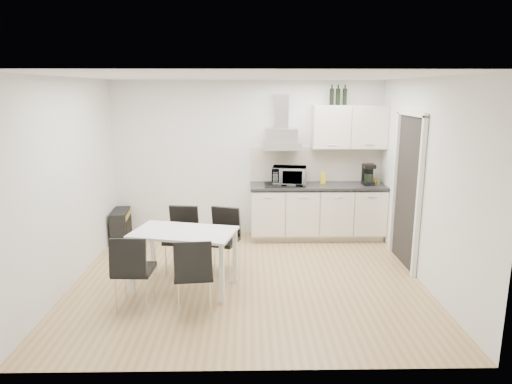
% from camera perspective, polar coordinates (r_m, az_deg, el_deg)
% --- Properties ---
extents(ground, '(4.50, 4.50, 0.00)m').
position_cam_1_polar(ground, '(6.12, -1.00, -10.85)').
color(ground, tan).
rests_on(ground, ground).
extents(wall_back, '(4.50, 0.10, 2.60)m').
position_cam_1_polar(wall_back, '(7.70, -1.04, 4.14)').
color(wall_back, silver).
rests_on(wall_back, ground).
extents(wall_front, '(4.50, 0.10, 2.60)m').
position_cam_1_polar(wall_front, '(3.79, -1.06, -4.90)').
color(wall_front, silver).
rests_on(wall_front, ground).
extents(wall_left, '(0.10, 4.00, 2.60)m').
position_cam_1_polar(wall_left, '(6.16, -22.48, 1.00)').
color(wall_left, silver).
rests_on(wall_left, ground).
extents(wall_right, '(0.10, 4.00, 2.60)m').
position_cam_1_polar(wall_right, '(6.15, 20.41, 1.16)').
color(wall_right, silver).
rests_on(wall_right, ground).
extents(ceiling, '(4.50, 4.50, 0.00)m').
position_cam_1_polar(ceiling, '(5.61, -1.10, 14.27)').
color(ceiling, white).
rests_on(ceiling, wall_back).
extents(doorway, '(0.08, 1.04, 2.10)m').
position_cam_1_polar(doorway, '(6.69, 18.25, 0.01)').
color(doorway, white).
rests_on(doorway, ground).
extents(kitchenette, '(2.22, 0.64, 2.52)m').
position_cam_1_polar(kitchenette, '(7.62, 7.97, 0.33)').
color(kitchenette, beige).
rests_on(kitchenette, ground).
extents(dining_table, '(1.36, 0.97, 0.75)m').
position_cam_1_polar(dining_table, '(5.71, -8.98, -5.76)').
color(dining_table, white).
rests_on(dining_table, ground).
extents(chair_far_left, '(0.50, 0.55, 0.88)m').
position_cam_1_polar(chair_far_left, '(6.32, -9.35, -5.97)').
color(chair_far_left, black).
rests_on(chair_far_left, ground).
extents(chair_far_right, '(0.58, 0.61, 0.88)m').
position_cam_1_polar(chair_far_right, '(6.20, -4.40, -6.23)').
color(chair_far_right, black).
rests_on(chair_far_right, ground).
extents(chair_near_left, '(0.46, 0.52, 0.88)m').
position_cam_1_polar(chair_near_left, '(5.42, -14.97, -9.48)').
color(chair_near_left, black).
rests_on(chair_near_left, ground).
extents(chair_near_right, '(0.49, 0.54, 0.88)m').
position_cam_1_polar(chair_near_right, '(5.19, -7.76, -10.18)').
color(chair_near_right, black).
rests_on(chair_near_right, ground).
extents(guitar_amp, '(0.32, 0.63, 0.51)m').
position_cam_1_polar(guitar_amp, '(7.87, -16.54, -4.01)').
color(guitar_amp, black).
rests_on(guitar_amp, ground).
extents(floor_speaker, '(0.25, 0.23, 0.34)m').
position_cam_1_polar(floor_speaker, '(7.86, -3.50, -4.15)').
color(floor_speaker, black).
rests_on(floor_speaker, ground).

